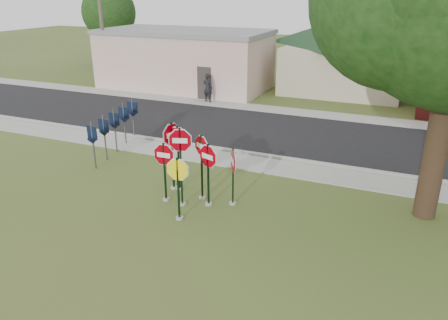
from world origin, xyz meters
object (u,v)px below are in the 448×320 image
at_px(stop_sign_yellow, 178,181).
at_px(stop_sign_left, 164,165).
at_px(stop_sign_center, 181,155).
at_px(utility_pole_near, 101,19).
at_px(pedestrian, 208,88).

height_order(stop_sign_yellow, stop_sign_left, stop_sign_left).
height_order(stop_sign_center, stop_sign_left, stop_sign_center).
bearing_deg(utility_pole_near, pedestrian, -5.07).
xyz_separation_m(stop_sign_center, utility_pole_near, (-13.86, 14.18, 3.14)).
distance_m(utility_pole_near, pedestrian, 9.43).
relative_size(stop_sign_yellow, stop_sign_left, 1.00).
distance_m(stop_sign_left, pedestrian, 14.13).
distance_m(stop_sign_center, stop_sign_yellow, 1.11).
bearing_deg(stop_sign_center, stop_sign_left, 172.67).
bearing_deg(stop_sign_left, utility_pole_near, 133.04).
bearing_deg(pedestrian, stop_sign_yellow, 124.19).
distance_m(stop_sign_left, utility_pole_near, 19.62).
relative_size(stop_sign_center, stop_sign_left, 1.29).
relative_size(stop_sign_center, pedestrian, 1.56).
bearing_deg(stop_sign_center, stop_sign_yellow, -67.19).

